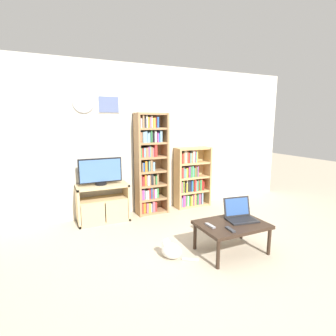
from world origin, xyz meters
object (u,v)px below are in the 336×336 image
object	(u,v)px
coffee_table	(232,226)
television	(100,171)
remote_near_laptop	(210,226)
cat	(171,250)
bookshelf_tall	(149,164)
bookshelf_short	(190,179)
remote_far_from_laptop	(230,229)
tv_stand	(103,203)
laptop	(240,214)

from	to	relation	value
coffee_table	television	bearing A→B (deg)	126.40
remote_near_laptop	cat	distance (m)	0.56
bookshelf_tall	bookshelf_short	distance (m)	0.91
television	coffee_table	distance (m)	2.22
remote_far_from_laptop	cat	world-z (taller)	remote_far_from_laptop
tv_stand	television	xyz separation A→B (m)	(-0.01, 0.03, 0.53)
remote_far_from_laptop	cat	distance (m)	0.76
remote_near_laptop	cat	xyz separation A→B (m)	(-0.46, 0.15, -0.29)
television	coffee_table	size ratio (longest dim) A/B	0.81
coffee_table	remote_far_from_laptop	world-z (taller)	remote_far_from_laptop
tv_stand	bookshelf_tall	size ratio (longest dim) A/B	0.46
bookshelf_short	coffee_table	bearing A→B (deg)	-103.21
coffee_table	remote_near_laptop	distance (m)	0.31
tv_stand	laptop	xyz separation A→B (m)	(1.44, -1.64, 0.14)
remote_near_laptop	coffee_table	bearing A→B (deg)	170.92
television	bookshelf_short	world-z (taller)	bookshelf_short
remote_near_laptop	remote_far_from_laptop	world-z (taller)	same
tv_stand	television	bearing A→B (deg)	116.04
tv_stand	laptop	distance (m)	2.19
bookshelf_tall	laptop	size ratio (longest dim) A/B	4.32
bookshelf_short	remote_near_laptop	size ratio (longest dim) A/B	7.06
coffee_table	laptop	world-z (taller)	laptop
television	remote_near_laptop	bearing A→B (deg)	-60.22
tv_stand	remote_near_laptop	world-z (taller)	tv_stand
laptop	remote_near_laptop	size ratio (longest dim) A/B	2.53
laptop	bookshelf_tall	bearing A→B (deg)	117.31
coffee_table	remote_far_from_laptop	xyz separation A→B (m)	(-0.16, -0.17, 0.05)
television	remote_near_laptop	xyz separation A→B (m)	(0.98, -1.71, -0.45)
television	remote_far_from_laptop	world-z (taller)	television
bookshelf_short	television	bearing A→B (deg)	-177.59
coffee_table	remote_near_laptop	world-z (taller)	remote_near_laptop
bookshelf_short	remote_near_laptop	world-z (taller)	bookshelf_short
laptop	cat	size ratio (longest dim) A/B	0.97
laptop	cat	xyz separation A→B (m)	(-0.94, 0.11, -0.35)
remote_far_from_laptop	cat	xyz separation A→B (m)	(-0.61, 0.34, -0.29)
remote_far_from_laptop	cat	size ratio (longest dim) A/B	0.38
laptop	cat	world-z (taller)	laptop
television	cat	xyz separation A→B (m)	(0.52, -1.56, -0.73)
coffee_table	remote_far_from_laptop	size ratio (longest dim) A/B	5.18
bookshelf_tall	remote_far_from_laptop	distance (m)	2.04
bookshelf_tall	remote_far_from_laptop	bearing A→B (deg)	-82.39
cat	bookshelf_short	bearing A→B (deg)	16.93
coffee_table	bookshelf_tall	bearing A→B (deg)	103.12
laptop	remote_near_laptop	distance (m)	0.48
coffee_table	remote_near_laptop	xyz separation A→B (m)	(-0.30, 0.03, 0.05)
laptop	cat	bearing A→B (deg)	-178.29
bookshelf_short	remote_far_from_laptop	size ratio (longest dim) A/B	7.03
remote_near_laptop	laptop	bearing A→B (deg)	-178.90
tv_stand	remote_far_from_laptop	size ratio (longest dim) A/B	5.06
bookshelf_short	remote_near_laptop	xyz separation A→B (m)	(-0.73, -1.78, -0.15)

